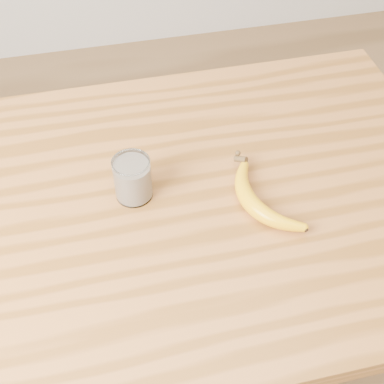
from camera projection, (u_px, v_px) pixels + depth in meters
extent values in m
cube|color=#9B5E29|center=(166.00, 207.00, 1.05)|extent=(1.20, 0.80, 0.04)
cylinder|color=brown|center=(318.00, 191.00, 1.69)|extent=(0.06, 0.06, 0.86)
cylinder|color=white|center=(133.00, 179.00, 1.01)|extent=(0.07, 0.07, 0.09)
torus|color=white|center=(131.00, 162.00, 0.98)|extent=(0.07, 0.07, 0.00)
cylinder|color=beige|center=(133.00, 180.00, 1.02)|extent=(0.07, 0.07, 0.07)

